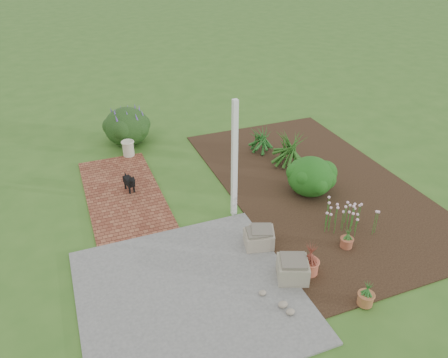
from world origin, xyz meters
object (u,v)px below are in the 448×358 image
object	(u,v)px
cream_ceramic_urn	(128,149)
evergreen_shrub	(311,176)
stone_trough_near	(293,270)
black_dog	(130,181)

from	to	relation	value
cream_ceramic_urn	evergreen_shrub	xyz separation A→B (m)	(3.40, -3.26, 0.23)
stone_trough_near	black_dog	bearing A→B (deg)	118.26
stone_trough_near	evergreen_shrub	distance (m)	2.83
black_dog	evergreen_shrub	world-z (taller)	evergreen_shrub
cream_ceramic_urn	black_dog	bearing A→B (deg)	-99.64
stone_trough_near	evergreen_shrub	bearing A→B (deg)	53.20
stone_trough_near	cream_ceramic_urn	size ratio (longest dim) A/B	1.31
stone_trough_near	black_dog	world-z (taller)	black_dog
stone_trough_near	cream_ceramic_urn	world-z (taller)	cream_ceramic_urn
stone_trough_near	cream_ceramic_urn	distance (m)	5.78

